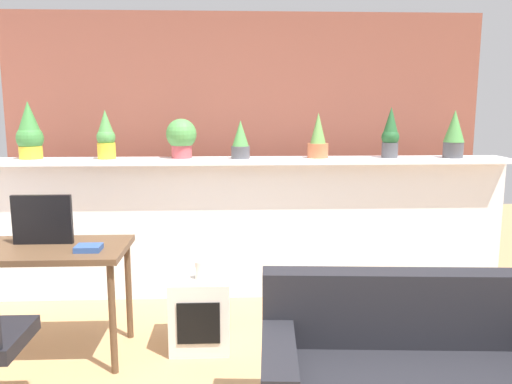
{
  "coord_description": "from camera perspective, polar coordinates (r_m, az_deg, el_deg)",
  "views": [
    {
      "loc": [
        -0.12,
        -2.35,
        1.66
      ],
      "look_at": [
        0.03,
        0.92,
        1.1
      ],
      "focal_mm": 36.19,
      "sensor_mm": 36.0,
      "label": 1
    }
  ],
  "objects": [
    {
      "name": "potted_plant_1",
      "position": [
        4.45,
        -16.26,
        5.94
      ],
      "size": [
        0.15,
        0.15,
        0.4
      ],
      "color": "gold",
      "rests_on": "plant_shelf"
    },
    {
      "name": "potted_plant_5",
      "position": [
        4.52,
        14.64,
        6.23
      ],
      "size": [
        0.15,
        0.15,
        0.43
      ],
      "color": "#4C4C51",
      "rests_on": "plant_shelf"
    },
    {
      "name": "potted_plant_6",
      "position": [
        4.68,
        21.05,
        6.04
      ],
      "size": [
        0.17,
        0.17,
        0.4
      ],
      "color": "#4C4C51",
      "rests_on": "plant_shelf"
    },
    {
      "name": "potted_plant_3",
      "position": [
        4.3,
        -1.73,
        5.7
      ],
      "size": [
        0.16,
        0.16,
        0.32
      ],
      "color": "#4C4C51",
      "rests_on": "plant_shelf"
    },
    {
      "name": "potted_plant_2",
      "position": [
        4.38,
        -8.25,
        6.06
      ],
      "size": [
        0.26,
        0.26,
        0.33
      ],
      "color": "#B7474C",
      "rests_on": "plant_shelf"
    },
    {
      "name": "desk",
      "position": [
        3.65,
        -22.63,
        -6.91
      ],
      "size": [
        1.1,
        0.6,
        0.75
      ],
      "color": "brown",
      "rests_on": "ground"
    },
    {
      "name": "book_on_desk",
      "position": [
        3.43,
        -18.02,
        -5.9
      ],
      "size": [
        0.16,
        0.13,
        0.04
      ],
      "primitive_type": "cube",
      "color": "#2D4C8C",
      "rests_on": "desk"
    },
    {
      "name": "potted_plant_4",
      "position": [
        4.39,
        6.87,
        5.89
      ],
      "size": [
        0.18,
        0.18,
        0.38
      ],
      "color": "#C66B42",
      "rests_on": "plant_shelf"
    },
    {
      "name": "side_cube_shelf",
      "position": [
        3.67,
        -6.17,
        -13.0
      ],
      "size": [
        0.4,
        0.41,
        0.5
      ],
      "color": "silver",
      "rests_on": "ground"
    },
    {
      "name": "plant_shelf",
      "position": [
        4.34,
        -1.05,
        3.48
      ],
      "size": [
        4.44,
        0.34,
        0.04
      ],
      "primitive_type": "cube",
      "color": "white",
      "rests_on": "divider_wall"
    },
    {
      "name": "brick_wall_behind",
      "position": [
        4.97,
        -1.26,
        4.92
      ],
      "size": [
        4.44,
        0.1,
        2.5
      ],
      "primitive_type": "cube",
      "color": "brown",
      "rests_on": "ground"
    },
    {
      "name": "vase_on_shelf",
      "position": [
        3.52,
        -6.1,
        -8.57
      ],
      "size": [
        0.08,
        0.08,
        0.12
      ],
      "primitive_type": "cylinder",
      "color": "silver",
      "rests_on": "side_cube_shelf"
    },
    {
      "name": "potted_plant_0",
      "position": [
        4.66,
        -23.76,
        6.06
      ],
      "size": [
        0.22,
        0.22,
        0.47
      ],
      "color": "gold",
      "rests_on": "plant_shelf"
    },
    {
      "name": "divider_wall",
      "position": [
        4.48,
        -1.04,
        -4.19
      ],
      "size": [
        4.44,
        0.16,
        1.17
      ],
      "primitive_type": "cube",
      "color": "white",
      "rests_on": "ground"
    },
    {
      "name": "tv_monitor",
      "position": [
        3.67,
        -22.54,
        -2.83
      ],
      "size": [
        0.38,
        0.04,
        0.33
      ],
      "primitive_type": "cube",
      "color": "black",
      "rests_on": "desk"
    }
  ]
}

